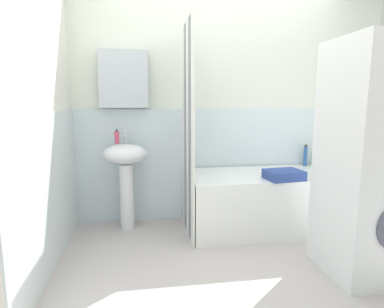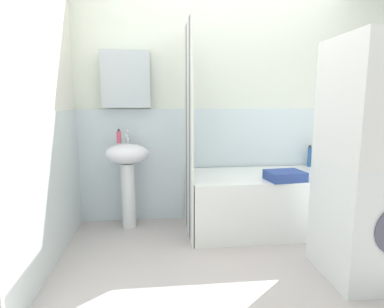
% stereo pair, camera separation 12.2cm
% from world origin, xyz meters
% --- Properties ---
extents(ground_plane, '(4.80, 5.60, 0.04)m').
position_xyz_m(ground_plane, '(0.00, 0.00, -0.02)').
color(ground_plane, '#BBB1B1').
extents(wall_back_tiled, '(3.60, 0.18, 2.40)m').
position_xyz_m(wall_back_tiled, '(-0.06, 1.26, 1.14)').
color(wall_back_tiled, silver).
rests_on(wall_back_tiled, ground_plane).
extents(wall_left_tiled, '(0.07, 1.81, 2.40)m').
position_xyz_m(wall_left_tiled, '(-1.57, 0.34, 1.12)').
color(wall_left_tiled, silver).
rests_on(wall_left_tiled, ground_plane).
extents(sink, '(0.44, 0.34, 0.87)m').
position_xyz_m(sink, '(-1.02, 1.03, 0.63)').
color(sink, white).
rests_on(sink, ground_plane).
extents(faucet, '(0.03, 0.12, 0.12)m').
position_xyz_m(faucet, '(-1.02, 1.11, 0.93)').
color(faucet, silver).
rests_on(faucet, sink).
extents(soap_dispenser, '(0.05, 0.05, 0.14)m').
position_xyz_m(soap_dispenser, '(-1.10, 1.09, 0.93)').
color(soap_dispenser, '#C74766').
rests_on(soap_dispenser, sink).
extents(bathtub, '(1.55, 0.76, 0.57)m').
position_xyz_m(bathtub, '(0.37, 0.84, 0.28)').
color(bathtub, white).
rests_on(bathtub, ground_plane).
extents(shower_curtain, '(0.01, 0.76, 2.00)m').
position_xyz_m(shower_curtain, '(-0.42, 0.84, 1.00)').
color(shower_curtain, white).
rests_on(shower_curtain, ground_plane).
extents(body_wash_bottle, '(0.05, 0.05, 0.17)m').
position_xyz_m(body_wash_bottle, '(1.04, 1.14, 0.65)').
color(body_wash_bottle, '#1F805D').
rests_on(body_wash_bottle, bathtub).
extents(lotion_bottle, '(0.04, 0.04, 0.24)m').
position_xyz_m(lotion_bottle, '(0.94, 1.15, 0.68)').
color(lotion_bottle, '#28569D').
rests_on(lotion_bottle, bathtub).
extents(towel_folded, '(0.35, 0.29, 0.09)m').
position_xyz_m(towel_folded, '(0.44, 0.58, 0.61)').
color(towel_folded, '#2D448C').
rests_on(towel_folded, bathtub).
extents(washer_dryer_stack, '(0.62, 0.61, 1.71)m').
position_xyz_m(washer_dryer_stack, '(0.80, -0.09, 0.85)').
color(washer_dryer_stack, white).
rests_on(washer_dryer_stack, ground_plane).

